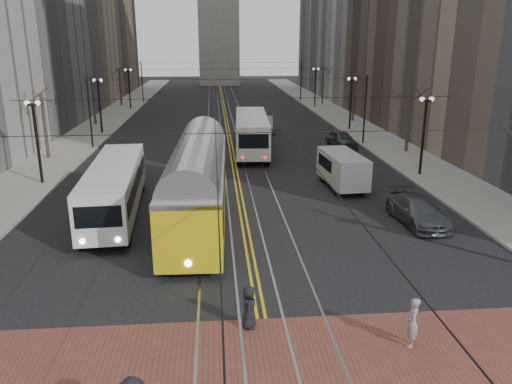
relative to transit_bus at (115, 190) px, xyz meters
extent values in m
plane|color=black|center=(7.29, -10.98, -1.50)|extent=(260.00, 260.00, 0.00)
cube|color=gray|center=(-7.71, 34.02, -1.42)|extent=(5.00, 140.00, 0.15)
cube|color=gray|center=(22.29, 34.02, -1.42)|extent=(5.00, 140.00, 0.15)
cube|color=brown|center=(7.29, -14.98, -1.49)|extent=(25.00, 6.00, 0.01)
cube|color=gray|center=(7.29, 34.02, -1.49)|extent=(4.80, 130.00, 0.02)
cube|color=gold|center=(7.29, 34.02, -1.49)|extent=(0.42, 130.00, 0.01)
cylinder|color=black|center=(-6.41, 7.02, 1.30)|extent=(0.20, 0.20, 5.60)
cylinder|color=black|center=(-6.41, 27.02, 1.30)|extent=(0.20, 0.20, 5.60)
cylinder|color=black|center=(-6.41, 47.02, 1.30)|extent=(0.20, 0.20, 5.60)
cylinder|color=black|center=(20.99, 7.02, 1.30)|extent=(0.20, 0.20, 5.60)
cylinder|color=black|center=(20.99, 27.02, 1.30)|extent=(0.20, 0.20, 5.60)
cylinder|color=black|center=(20.99, 47.02, 1.30)|extent=(0.20, 0.20, 5.60)
cylinder|color=#382D23|center=(-8.41, 15.02, 1.30)|extent=(0.28, 0.28, 5.60)
cylinder|color=#382D23|center=(-8.41, 33.02, 1.30)|extent=(0.28, 0.28, 5.60)
cylinder|color=#382D23|center=(-8.41, 51.02, 1.30)|extent=(0.28, 0.28, 5.60)
cylinder|color=#382D23|center=(22.99, 15.02, 1.30)|extent=(0.28, 0.28, 5.60)
cylinder|color=#382D23|center=(22.99, 33.02, 1.30)|extent=(0.28, 0.28, 5.60)
cylinder|color=#382D23|center=(22.99, 51.02, 1.30)|extent=(0.28, 0.28, 5.60)
cylinder|color=black|center=(5.79, 34.02, 4.50)|extent=(0.03, 120.00, 0.03)
cylinder|color=black|center=(8.79, 34.02, 4.50)|extent=(0.03, 120.00, 0.03)
cylinder|color=black|center=(-5.61, 19.02, 1.80)|extent=(0.16, 0.16, 6.60)
cylinder|color=black|center=(-5.61, 55.02, 1.80)|extent=(0.16, 0.16, 6.60)
cylinder|color=black|center=(20.19, 19.02, 1.80)|extent=(0.16, 0.16, 6.60)
cylinder|color=black|center=(20.19, 55.02, 1.80)|extent=(0.16, 0.16, 6.60)
cube|color=white|center=(0.00, 0.00, 0.00)|extent=(3.21, 12.09, 2.99)
cube|color=gold|center=(4.79, -1.16, 0.33)|extent=(3.38, 15.58, 3.65)
cube|color=silver|center=(9.09, 16.56, 0.15)|extent=(3.35, 12.72, 3.29)
cube|color=#BCBCBC|center=(14.39, 4.44, -0.30)|extent=(2.49, 5.56, 2.40)
imported|color=#414349|center=(17.79, 18.08, -0.73)|extent=(2.51, 4.72, 1.53)
imported|color=#93959A|center=(11.29, 26.53, -0.65)|extent=(2.25, 5.26, 1.69)
imported|color=#42464A|center=(16.79, -2.76, -0.76)|extent=(2.41, 5.18, 1.46)
imported|color=black|center=(6.80, -12.48, -0.70)|extent=(0.56, 0.81, 1.57)
imported|color=gray|center=(12.05, -14.04, -0.63)|extent=(0.61, 0.73, 1.72)
camera|label=1|loc=(5.75, -27.90, 8.19)|focal=35.00mm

